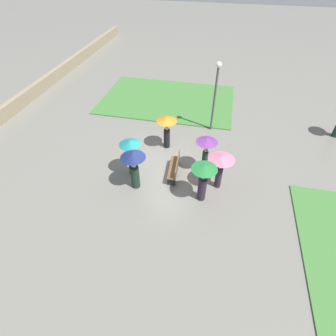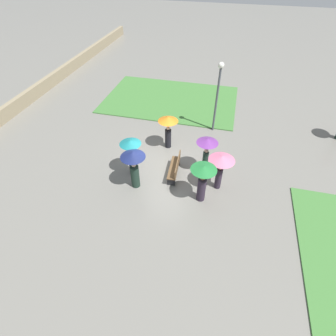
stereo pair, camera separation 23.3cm
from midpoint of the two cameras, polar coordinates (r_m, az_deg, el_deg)
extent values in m
plane|color=slate|center=(13.27, -1.96, -0.41)|extent=(90.00, 90.00, 0.00)
cube|color=#427A38|center=(19.55, -0.46, 14.74)|extent=(6.21, 9.25, 0.06)
cube|color=brown|center=(12.75, 0.69, 0.10)|extent=(1.75, 0.53, 0.05)
cube|color=brown|center=(12.57, 1.51, 0.87)|extent=(1.72, 0.16, 0.45)
cube|color=#232326|center=(13.47, 1.13, 1.51)|extent=(0.10, 0.38, 0.40)
cube|color=#232326|center=(12.35, 0.19, -3.00)|extent=(0.10, 0.38, 0.40)
cylinder|color=#474C51|center=(15.50, 9.57, 14.20)|extent=(0.12, 0.12, 3.75)
sphere|color=white|center=(14.69, 10.52, 21.24)|extent=(0.32, 0.32, 0.32)
cylinder|color=#2D2333|center=(11.56, 6.81, -4.53)|extent=(0.45, 0.45, 1.20)
sphere|color=brown|center=(11.06, 7.10, -1.99)|extent=(0.22, 0.22, 0.22)
cylinder|color=#4C4C4F|center=(10.87, 7.22, -0.91)|extent=(0.02, 0.02, 0.35)
cone|color=#237A38|center=(10.69, 7.34, 0.14)|extent=(1.10, 1.10, 0.18)
cylinder|color=#1E3328|center=(12.13, -7.70, -1.91)|extent=(0.49, 0.49, 1.18)
sphere|color=beige|center=(11.67, -8.00, 0.57)|extent=(0.21, 0.21, 0.21)
cylinder|color=#4C4C4F|center=(11.49, -8.13, 1.63)|extent=(0.02, 0.02, 0.35)
cone|color=navy|center=(11.29, -8.28, 2.82)|extent=(1.11, 1.11, 0.26)
cylinder|color=#2D2333|center=(12.85, -8.32, 0.96)|extent=(0.42, 0.42, 1.18)
sphere|color=tan|center=(12.42, -8.63, 3.40)|extent=(0.22, 0.22, 0.22)
cylinder|color=#4C4C4F|center=(12.24, -8.76, 4.44)|extent=(0.02, 0.02, 0.35)
cone|color=#197075|center=(12.09, -8.89, 5.44)|extent=(1.01, 1.01, 0.18)
cylinder|color=#1E3328|center=(13.01, 7.45, 1.56)|extent=(0.36, 0.36, 1.15)
sphere|color=tan|center=(12.59, 7.71, 3.92)|extent=(0.21, 0.21, 0.21)
cylinder|color=#4C4C4F|center=(12.42, 7.83, 4.95)|extent=(0.02, 0.02, 0.35)
cone|color=#703389|center=(12.25, 7.95, 6.03)|extent=(1.03, 1.03, 0.23)
cylinder|color=#2D2333|center=(12.25, 10.38, -2.04)|extent=(0.31, 0.31, 1.11)
sphere|color=#997051|center=(11.82, 10.76, 0.23)|extent=(0.19, 0.19, 0.19)
cylinder|color=#4C4C4F|center=(11.65, 10.93, 1.23)|extent=(0.02, 0.02, 0.35)
cone|color=pink|center=(11.46, 11.11, 2.32)|extent=(1.16, 1.16, 0.22)
cylinder|color=black|center=(14.45, -0.73, 6.47)|extent=(0.46, 0.46, 1.12)
sphere|color=tan|center=(14.08, -0.75, 8.65)|extent=(0.19, 0.19, 0.19)
cylinder|color=#4C4C4F|center=(13.93, -0.76, 9.58)|extent=(0.02, 0.02, 0.35)
cone|color=orange|center=(13.78, -0.77, 10.64)|extent=(1.07, 1.07, 0.25)
camera|label=1|loc=(0.12, -90.55, -0.49)|focal=28.00mm
camera|label=2|loc=(0.12, 89.45, 0.49)|focal=28.00mm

